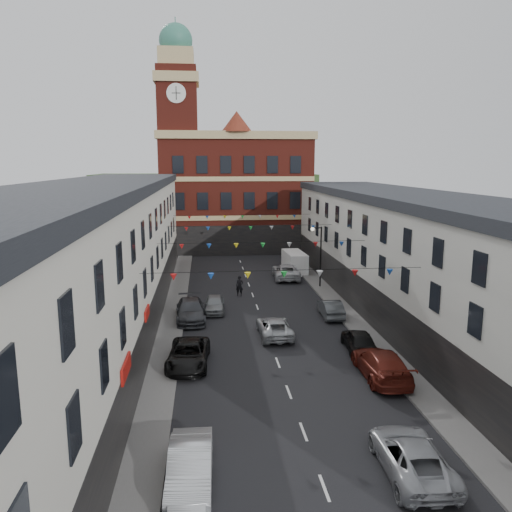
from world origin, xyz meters
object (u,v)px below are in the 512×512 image
object	(u,v)px
car_left_e	(215,304)
white_van	(295,262)
car_left_c	(188,354)
pedestrian	(240,286)
street_lamp	(318,248)
car_right_d	(359,340)
car_right_e	(331,308)
car_right_f	(286,271)
moving_car	(275,327)
car_right_b	(411,456)
car_left_b	(190,467)
car_right_c	(381,364)
car_left_d	(191,310)

from	to	relation	value
car_left_e	white_van	xyz separation A→B (m)	(9.20, 14.37, 0.45)
car_left_c	pedestrian	xyz separation A→B (m)	(4.18, 15.63, 0.22)
car_left_c	car_left_e	bearing A→B (deg)	84.62
street_lamp	car_left_e	bearing A→B (deg)	-145.44
street_lamp	white_van	bearing A→B (deg)	97.34
car_right_d	car_right_e	bearing A→B (deg)	-86.84
white_van	pedestrian	size ratio (longest dim) A/B	2.71
car_right_f	moving_car	xyz separation A→B (m)	(-3.66, -17.50, -0.12)
pedestrian	car_right_b	bearing A→B (deg)	-69.87
car_left_e	car_right_f	size ratio (longest dim) A/B	0.70
street_lamp	car_right_b	xyz separation A→B (m)	(-2.95, -29.41, -3.19)
car_right_e	car_left_b	bearing A→B (deg)	64.41
car_right_e	car_right_f	size ratio (longest dim) A/B	0.75
car_right_d	moving_car	size ratio (longest dim) A/B	0.88
street_lamp	car_left_b	bearing A→B (deg)	-111.49
car_right_d	car_right_f	world-z (taller)	car_right_f
car_right_e	pedestrian	world-z (taller)	pedestrian
car_left_e	car_right_c	xyz separation A→B (m)	(9.10, -13.72, 0.15)
car_right_c	white_van	bearing A→B (deg)	-89.17
car_left_b	car_right_f	world-z (taller)	car_right_f
car_right_e	moving_car	bearing A→B (deg)	40.72
street_lamp	white_van	distance (m)	7.94
car_left_c	car_right_e	world-z (taller)	car_left_c
street_lamp	car_right_d	size ratio (longest dim) A/B	1.42
car_right_f	car_right_b	bearing A→B (deg)	92.37
street_lamp	car_right_c	distance (m)	20.97
white_van	car_right_e	bearing A→B (deg)	-93.10
car_right_e	car_right_c	bearing A→B (deg)	92.02
car_right_f	moving_car	distance (m)	17.88
car_right_d	moving_car	distance (m)	6.02
car_right_e	white_van	world-z (taller)	white_van
car_left_e	car_right_f	distance (m)	13.62
car_left_b	car_left_e	world-z (taller)	car_left_b
white_van	car_left_c	bearing A→B (deg)	-116.29
street_lamp	car_left_b	size ratio (longest dim) A/B	1.29
car_left_b	car_right_d	world-z (taller)	car_left_b
street_lamp	moving_car	xyz separation A→B (m)	(-6.08, -13.28, -3.24)
car_left_b	car_right_d	xyz separation A→B (m)	(10.49, 12.74, -0.05)
car_left_b	car_left_e	size ratio (longest dim) A/B	1.18
white_van	car_right_d	bearing A→B (deg)	-93.00
car_left_e	white_van	world-z (taller)	white_van
car_right_c	white_van	world-z (taller)	white_van
car_left_d	car_right_f	xyz separation A→B (m)	(9.62, 13.20, -0.01)
car_right_c	street_lamp	bearing A→B (deg)	-91.86
car_left_d	white_van	xyz separation A→B (m)	(11.10, 16.35, 0.34)
car_left_c	car_right_e	size ratio (longest dim) A/B	1.22
car_left_b	car_left_c	world-z (taller)	car_left_b
moving_car	car_left_c	bearing A→B (deg)	37.49
pedestrian	car_left_e	bearing A→B (deg)	-106.59
car_right_f	pedestrian	distance (m)	8.40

